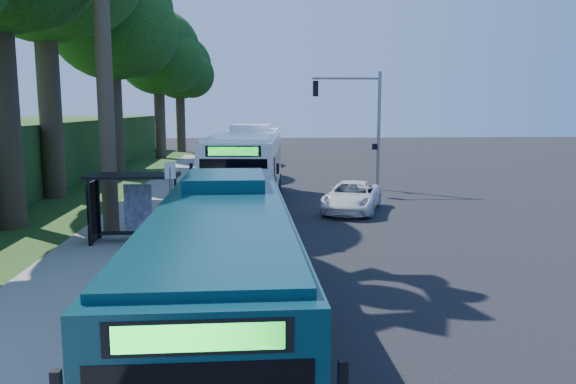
{
  "coord_description": "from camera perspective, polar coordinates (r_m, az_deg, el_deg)",
  "views": [
    {
      "loc": [
        -2.81,
        -23.07,
        4.88
      ],
      "look_at": [
        -1.21,
        1.0,
        1.26
      ],
      "focal_mm": 35.0,
      "sensor_mm": 36.0,
      "label": 1
    }
  ],
  "objects": [
    {
      "name": "ground",
      "position": [
        23.75,
        3.08,
        -3.34
      ],
      "size": [
        140.0,
        140.0,
        0.0
      ],
      "primitive_type": "plane",
      "color": "black",
      "rests_on": "ground"
    },
    {
      "name": "sidewalk",
      "position": [
        23.99,
        -14.53,
        -3.33
      ],
      "size": [
        4.5,
        70.0,
        0.12
      ],
      "primitive_type": "cube",
      "color": "gray",
      "rests_on": "ground"
    },
    {
      "name": "red_curb",
      "position": [
        19.79,
        -10.08,
        -5.68
      ],
      "size": [
        0.25,
        30.0,
        0.13
      ],
      "primitive_type": "cube",
      "color": "maroon",
      "rests_on": "ground"
    },
    {
      "name": "grass_verge",
      "position": [
        30.25,
        -23.43,
        -1.4
      ],
      "size": [
        8.0,
        70.0,
        0.06
      ],
      "primitive_type": "cube",
      "color": "#234719",
      "rests_on": "ground"
    },
    {
      "name": "bus_shelter",
      "position": [
        20.92,
        -16.02,
        -0.25
      ],
      "size": [
        3.2,
        1.51,
        2.55
      ],
      "color": "black",
      "rests_on": "ground"
    },
    {
      "name": "stop_sign_pole",
      "position": [
        18.47,
        -11.81,
        -0.36
      ],
      "size": [
        0.35,
        0.06,
        3.17
      ],
      "color": "gray",
      "rests_on": "ground"
    },
    {
      "name": "traffic_signal_pole",
      "position": [
        33.73,
        7.54,
        7.68
      ],
      "size": [
        4.1,
        0.3,
        7.0
      ],
      "color": "gray",
      "rests_on": "ground"
    },
    {
      "name": "tree_2",
      "position": [
        40.49,
        -17.43,
        16.1
      ],
      "size": [
        8.82,
        8.4,
        15.12
      ],
      "color": "#382B1E",
      "rests_on": "ground"
    },
    {
      "name": "tree_3",
      "position": [
        48.86,
        -17.6,
        16.5
      ],
      "size": [
        10.08,
        9.6,
        17.28
      ],
      "color": "#382B1E",
      "rests_on": "ground"
    },
    {
      "name": "tree_4",
      "position": [
        55.93,
        -12.98,
        13.29
      ],
      "size": [
        8.4,
        8.0,
        14.14
      ],
      "color": "#382B1E",
      "rests_on": "ground"
    },
    {
      "name": "tree_5",
      "position": [
        63.65,
        -10.9,
        12.06
      ],
      "size": [
        7.35,
        7.0,
        12.86
      ],
      "color": "#382B1E",
      "rests_on": "ground"
    },
    {
      "name": "white_bus",
      "position": [
        27.68,
        -4.03,
        2.47
      ],
      "size": [
        3.92,
        13.69,
        4.03
      ],
      "rotation": [
        0.0,
        0.0,
        -0.08
      ],
      "color": "white",
      "rests_on": "ground"
    },
    {
      "name": "teal_bus",
      "position": [
        11.2,
        -6.56,
        -8.16
      ],
      "size": [
        2.59,
        11.51,
        3.42
      ],
      "rotation": [
        0.0,
        0.0,
        0.01
      ],
      "color": "#0B333E",
      "rests_on": "ground"
    },
    {
      "name": "pickup",
      "position": [
        26.84,
        6.53,
        -0.47
      ],
      "size": [
        3.85,
        5.57,
        1.41
      ],
      "primitive_type": "imported",
      "rotation": [
        0.0,
        0.0,
        -0.33
      ],
      "color": "white",
      "rests_on": "ground"
    }
  ]
}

